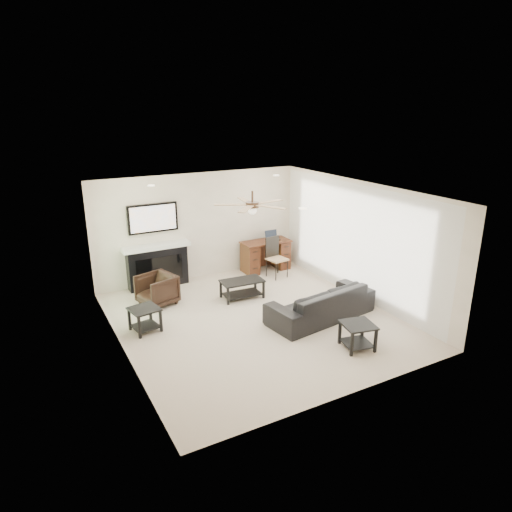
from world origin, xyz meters
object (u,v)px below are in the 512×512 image
Objects in this scene: armchair at (157,290)px; sofa at (321,302)px; desk at (266,256)px; coffee_table at (242,289)px; fireplace_unit at (156,247)px.

sofa is at bearing 33.84° from armchair.
sofa and armchair have the same top height.
armchair is at bearing -166.42° from desk.
sofa is 2.44× the size of coffee_table.
desk is (1.31, 1.28, 0.18)m from coffee_table.
coffee_table is 2.17m from fireplace_unit.
coffee_table is at bearing 55.50° from armchair.
coffee_table is at bearing -47.41° from fireplace_unit.
fireplace_unit reaches higher than coffee_table.
desk is (0.41, 2.88, 0.06)m from sofa.
sofa is 2.91m from desk.
desk is (2.69, -0.22, -0.57)m from fireplace_unit.
desk is at bearing -105.86° from sofa.
coffee_table is (1.70, -0.55, -0.12)m from armchair.
desk is (3.01, 0.73, 0.06)m from armchair.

